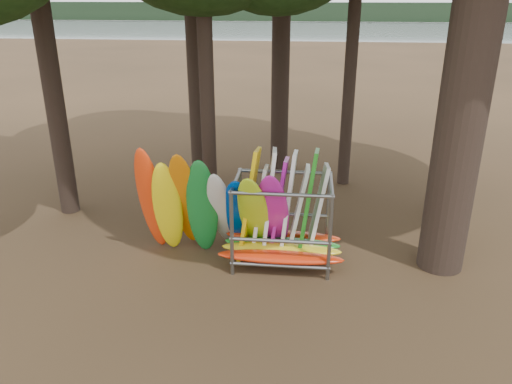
# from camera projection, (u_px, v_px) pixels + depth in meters

# --- Properties ---
(ground) EXTENTS (120.00, 120.00, 0.00)m
(ground) POSITION_uv_depth(u_px,v_px,m) (246.00, 268.00, 12.17)
(ground) COLOR #47331E
(ground) RESTS_ON ground
(lake) EXTENTS (160.00, 160.00, 0.00)m
(lake) POSITION_uv_depth(u_px,v_px,m) (302.00, 41.00, 67.50)
(lake) COLOR gray
(lake) RESTS_ON ground
(far_shore) EXTENTS (160.00, 4.00, 4.00)m
(far_shore) POSITION_uv_depth(u_px,v_px,m) (307.00, 12.00, 112.86)
(far_shore) COLOR black
(far_shore) RESTS_ON ground
(kayak_row) EXTENTS (3.82, 2.25, 3.08)m
(kayak_row) POSITION_uv_depth(u_px,v_px,m) (212.00, 209.00, 12.18)
(kayak_row) COLOR red
(kayak_row) RESTS_ON ground
(storage_rack) EXTENTS (3.02, 1.64, 2.88)m
(storage_rack) POSITION_uv_depth(u_px,v_px,m) (282.00, 224.00, 12.12)
(storage_rack) COLOR slate
(storage_rack) RESTS_ON ground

